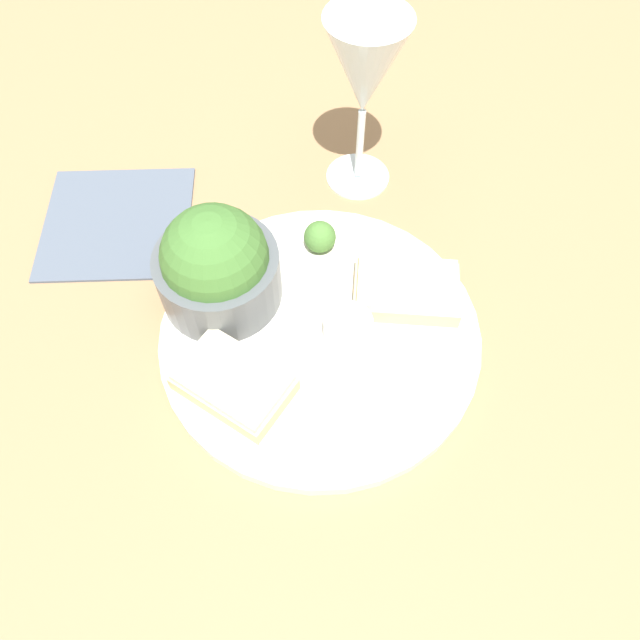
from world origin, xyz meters
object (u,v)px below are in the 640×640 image
(cheese_toast_near, at_px, (234,382))
(wine_glass, at_px, (365,73))
(napkin, at_px, (117,221))
(salad_bowl, at_px, (217,266))
(cheese_toast_far, at_px, (407,290))
(sauce_ramekin, at_px, (348,329))

(cheese_toast_near, relative_size, wine_glass, 0.60)
(cheese_toast_near, bearing_deg, napkin, -51.72)
(salad_bowl, bearing_deg, cheese_toast_near, 103.79)
(wine_glass, xyz_separation_m, napkin, (0.25, 0.08, -0.13))
(wine_glass, bearing_deg, cheese_toast_near, 69.68)
(cheese_toast_far, xyz_separation_m, wine_glass, (0.05, -0.17, 0.11))
(wine_glass, relative_size, napkin, 1.14)
(napkin, bearing_deg, cheese_toast_far, 163.72)
(cheese_toast_near, bearing_deg, wine_glass, -110.32)
(wine_glass, bearing_deg, cheese_toast_far, 105.96)
(cheese_toast_far, bearing_deg, napkin, -16.28)
(cheese_toast_far, bearing_deg, cheese_toast_near, 34.88)
(wine_glass, bearing_deg, salad_bowl, 54.05)
(napkin, bearing_deg, wine_glass, -162.21)
(cheese_toast_far, bearing_deg, sauce_ramekin, 41.61)
(salad_bowl, xyz_separation_m, sauce_ramekin, (-0.12, 0.04, -0.03))
(sauce_ramekin, distance_m, cheese_toast_near, 0.11)
(sauce_ramekin, xyz_separation_m, cheese_toast_near, (0.10, 0.06, -0.00))
(sauce_ramekin, xyz_separation_m, napkin, (0.25, -0.14, -0.03))
(salad_bowl, distance_m, napkin, 0.17)
(cheese_toast_far, distance_m, napkin, 0.32)
(sauce_ramekin, distance_m, wine_glass, 0.24)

